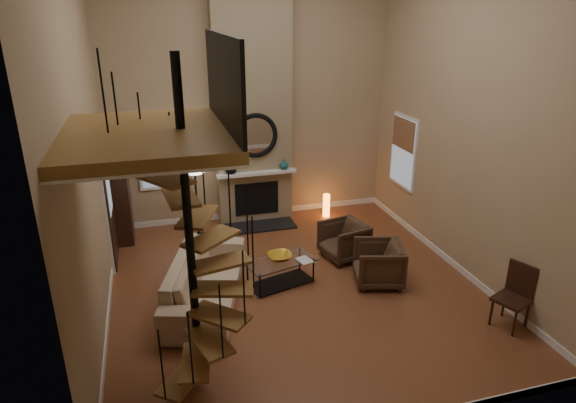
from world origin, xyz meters
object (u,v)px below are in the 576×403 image
object	(u,v)px
hutch	(119,195)
accent_lamp	(326,206)
sofa	(205,278)
armchair_near	(347,240)
side_chair	(516,293)
coffee_table	(281,269)
armchair_far	(383,264)
floor_lamp	(195,172)

from	to	relation	value
hutch	accent_lamp	world-z (taller)	hutch
hutch	accent_lamp	distance (m)	4.43
sofa	armchair_near	distance (m)	2.86
side_chair	accent_lamp	bearing A→B (deg)	104.92
accent_lamp	hutch	bearing A→B (deg)	179.63
sofa	coffee_table	size ratio (longest dim) A/B	1.96
armchair_far	floor_lamp	world-z (taller)	floor_lamp
armchair_near	coffee_table	xyz separation A→B (m)	(-1.46, -0.63, -0.07)
armchair_near	floor_lamp	xyz separation A→B (m)	(-2.59, 1.65, 1.06)
armchair_far	accent_lamp	world-z (taller)	armchair_far
armchair_near	side_chair	bearing A→B (deg)	17.79
armchair_far	side_chair	world-z (taller)	side_chair
hutch	accent_lamp	bearing A→B (deg)	-0.37
armchair_near	coffee_table	distance (m)	1.59
sofa	floor_lamp	size ratio (longest dim) A/B	1.48
coffee_table	floor_lamp	size ratio (longest dim) A/B	0.76
sofa	armchair_near	bearing A→B (deg)	-56.89
coffee_table	armchair_near	bearing A→B (deg)	23.24
hutch	armchair_near	xyz separation A→B (m)	(4.07, -1.99, -0.60)
hutch	sofa	size ratio (longest dim) A/B	0.75
floor_lamp	accent_lamp	world-z (taller)	floor_lamp
armchair_far	side_chair	bearing A→B (deg)	54.64
armchair_far	accent_lamp	bearing A→B (deg)	-165.87
armchair_near	coffee_table	bearing A→B (deg)	-78.86
accent_lamp	side_chair	distance (m)	4.81
armchair_near	coffee_table	size ratio (longest dim) A/B	0.60
sofa	armchair_near	world-z (taller)	sofa
hutch	sofa	distance (m)	3.12
armchair_far	side_chair	xyz separation A→B (m)	(1.32, -1.63, 0.17)
sofa	armchair_far	world-z (taller)	sofa
sofa	armchair_far	size ratio (longest dim) A/B	3.14
armchair_far	accent_lamp	distance (m)	3.01
side_chair	hutch	bearing A→B (deg)	140.25
armchair_near	side_chair	distance (m)	3.10
armchair_near	side_chair	size ratio (longest dim) A/B	0.79
hutch	side_chair	bearing A→B (deg)	-39.75
armchair_near	side_chair	world-z (taller)	side_chair
floor_lamp	accent_lamp	xyz separation A→B (m)	(2.90, 0.31, -1.16)
hutch	accent_lamp	xyz separation A→B (m)	(4.38, -0.03, -0.70)
hutch	accent_lamp	size ratio (longest dim) A/B	3.43
hutch	armchair_near	bearing A→B (deg)	-26.00
sofa	accent_lamp	xyz separation A→B (m)	(3.05, 2.74, -0.15)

